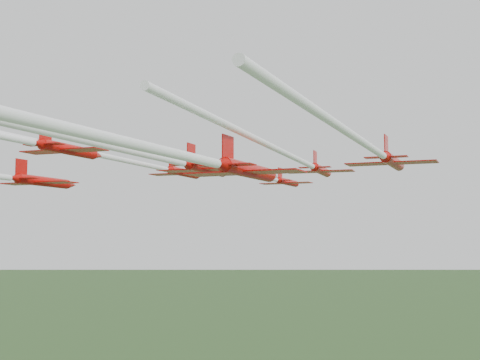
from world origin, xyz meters
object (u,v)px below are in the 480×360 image
Objects in this scene: jet_lead at (264,177)px; jet_row3_mid at (120,149)px; jet_row2_left at (145,165)px; jet_row2_right at (296,158)px; jet_row3_right at (374,149)px; jet_row4_right at (200,159)px.

jet_row3_mid is at bearing -86.64° from jet_lead.
jet_row2_right is (18.68, 2.30, -0.29)m from jet_row2_left.
jet_row2_right reaches higher than jet_row3_right.
jet_row2_left is 18.82m from jet_row2_right.
jet_row2_right is at bearing 138.21° from jet_row3_right.
jet_row2_left is (-2.33, -22.33, -0.11)m from jet_lead.
jet_row2_left is 0.89× the size of jet_row2_right.
jet_row4_right is (22.12, -43.76, -3.19)m from jet_lead.
jet_row4_right is (5.77, -23.72, -2.79)m from jet_row2_right.
jet_lead reaches higher than jet_row2_left.
jet_row2_left is 32.65m from jet_row4_right.
jet_row2_right is 1.17× the size of jet_row4_right.
jet_row3_mid is (11.59, -15.93, -0.77)m from jet_row2_left.
jet_row4_right is at bearing -92.23° from jet_row2_right.
jet_row2_right is 0.77× the size of jet_row3_mid.
jet_row4_right is at bearing -73.43° from jet_lead.
jet_lead is 0.85× the size of jet_row2_right.
jet_lead is at bearing 91.01° from jet_row3_mid.
jet_lead reaches higher than jet_row3_right.
jet_row3_right reaches higher than jet_row4_right.
jet_row3_right is (29.87, -4.02, -0.89)m from jet_row2_left.
jet_row3_mid is (9.25, -38.26, -0.87)m from jet_lead.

